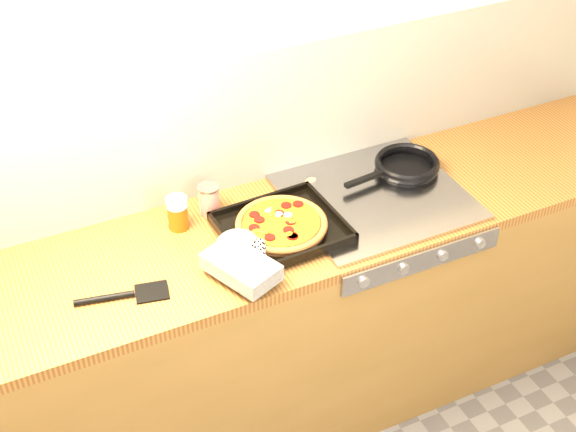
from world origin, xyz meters
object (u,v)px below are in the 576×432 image
frying_pan (406,165)px  tomato_can (209,199)px  juice_glass (178,213)px  pizza_on_tray (269,235)px

frying_pan → tomato_can: (-0.73, 0.09, 0.02)m
tomato_can → juice_glass: size_ratio=0.89×
juice_glass → tomato_can: bearing=15.7°
pizza_on_tray → frying_pan: size_ratio=1.27×
frying_pan → juice_glass: bearing=176.3°
juice_glass → frying_pan: bearing=-3.7°
frying_pan → pizza_on_tray: bearing=-165.4°
tomato_can → juice_glass: 0.13m
pizza_on_tray → frying_pan: bearing=14.6°
frying_pan → tomato_can: bearing=172.9°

